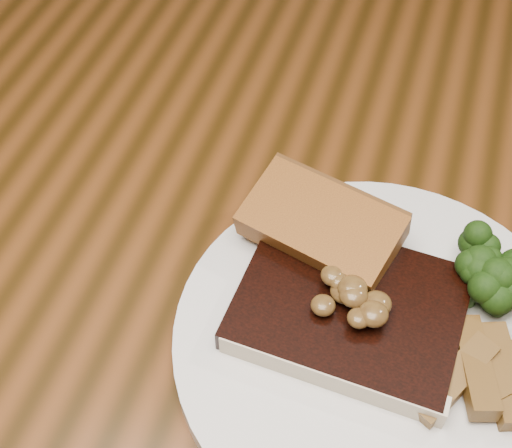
{
  "coord_description": "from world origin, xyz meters",
  "views": [
    {
      "loc": [
        0.1,
        -0.32,
        1.22
      ],
      "look_at": [
        -0.0,
        0.01,
        0.78
      ],
      "focal_mm": 50.0,
      "sensor_mm": 36.0,
      "label": 1
    }
  ],
  "objects": [
    {
      "name": "potato_wedges",
      "position": [
        0.19,
        -0.06,
        0.77
      ],
      "size": [
        0.1,
        0.1,
        0.02
      ],
      "primitive_type": null,
      "color": "brown",
      "rests_on": "plate"
    },
    {
      "name": "steak",
      "position": [
        0.09,
        -0.04,
        0.77
      ],
      "size": [
        0.17,
        0.13,
        0.02
      ],
      "primitive_type": "cube",
      "rotation": [
        0.0,
        0.0,
        -0.06
      ],
      "color": "black",
      "rests_on": "plate"
    },
    {
      "name": "plate",
      "position": [
        0.11,
        -0.05,
        0.76
      ],
      "size": [
        0.36,
        0.36,
        0.01
      ],
      "primitive_type": "cylinder",
      "rotation": [
        0.0,
        0.0,
        0.25
      ],
      "color": "silver",
      "rests_on": "dining_table"
    },
    {
      "name": "chair_far",
      "position": [
        0.13,
        0.65,
        0.47
      ],
      "size": [
        0.51,
        0.51,
        0.86
      ],
      "rotation": [
        0.0,
        0.0,
        3.45
      ],
      "color": "black",
      "rests_on": "ground"
    },
    {
      "name": "mushroom_pile",
      "position": [
        0.09,
        -0.04,
        0.8
      ],
      "size": [
        0.06,
        0.06,
        0.03
      ],
      "primitive_type": null,
      "color": "brown",
      "rests_on": "steak"
    },
    {
      "name": "steak_bone",
      "position": [
        0.09,
        -0.09,
        0.77
      ],
      "size": [
        0.16,
        0.02,
        0.02
      ],
      "primitive_type": "cube",
      "rotation": [
        0.0,
        0.0,
        -0.06
      ],
      "color": "beige",
      "rests_on": "plate"
    },
    {
      "name": "dining_table",
      "position": [
        0.0,
        0.0,
        0.66
      ],
      "size": [
        1.6,
        0.9,
        0.75
      ],
      "color": "#532B10",
      "rests_on": "ground"
    },
    {
      "name": "garlic_bread",
      "position": [
        0.05,
        0.01,
        0.77
      ],
      "size": [
        0.13,
        0.09,
        0.03
      ],
      "primitive_type": "cube",
      "rotation": [
        0.0,
        0.0,
        -0.26
      ],
      "color": "brown",
      "rests_on": "plate"
    },
    {
      "name": "broccoli_cluster",
      "position": [
        0.18,
        0.01,
        0.78
      ],
      "size": [
        0.07,
        0.07,
        0.04
      ],
      "primitive_type": null,
      "color": "#1A340B",
      "rests_on": "plate"
    }
  ]
}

